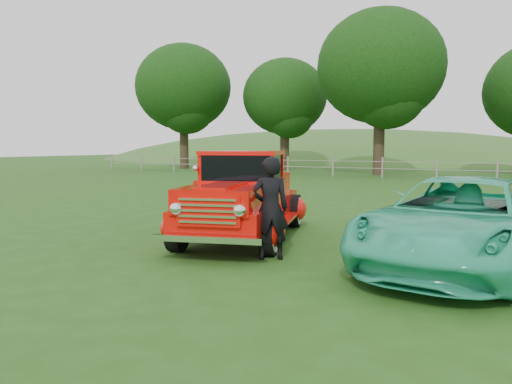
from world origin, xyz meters
The scene contains 9 objects.
ground centered at (0.00, 0.00, 0.00)m, with size 140.00×140.00×0.00m, color #234813.
distant_hills centered at (-4.08, 59.46, -4.55)m, with size 116.00×60.00×18.00m.
fence_line centered at (0.00, 22.00, 0.60)m, with size 48.00×0.12×1.20m.
tree_far_west centered at (-20.00, 26.00, 6.49)m, with size 7.60×7.60×9.93m.
tree_mid_west centered at (-12.00, 28.00, 5.55)m, with size 6.40×6.40×8.46m.
tree_near_west centered at (-4.00, 25.00, 6.80)m, with size 8.00×8.00×10.42m.
red_pickup centered at (-0.87, 1.86, 0.80)m, with size 3.17×5.27×1.78m.
teal_sedan centered at (3.31, 1.35, 0.70)m, with size 2.31×5.01×1.39m, color #2FBF91.
man centered at (0.46, 0.40, 0.85)m, with size 0.62×0.41×1.71m, color black.
Camera 1 is at (4.09, -6.91, 1.89)m, focal length 35.00 mm.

